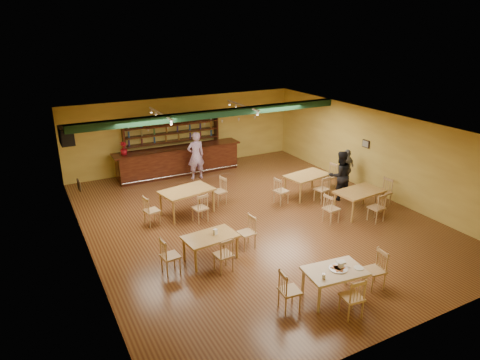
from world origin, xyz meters
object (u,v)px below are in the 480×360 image
patron_bar (196,156)px  patron_right_a (340,175)px  dining_table_a (187,202)px  dining_table_b (307,185)px  near_table (334,284)px  bar_counter (179,161)px  dining_table_d (359,202)px  dining_table_c (211,248)px

patron_bar → patron_right_a: patron_bar is taller
dining_table_a → dining_table_b: (4.36, -0.53, -0.02)m
near_table → bar_counter: bearing=97.5°
bar_counter → dining_table_d: (3.84, -6.35, -0.18)m
dining_table_b → patron_bar: (-2.83, 3.49, 0.56)m
dining_table_a → patron_right_a: size_ratio=0.94×
dining_table_a → bar_counter: bearing=63.2°
dining_table_b → dining_table_d: (0.58, -2.04, -0.00)m
dining_table_c → patron_right_a: patron_right_a is taller
dining_table_b → near_table: (-3.10, -5.25, -0.04)m
dining_table_d → patron_right_a: 1.35m
dining_table_c → patron_right_a: size_ratio=0.78×
dining_table_b → dining_table_c: dining_table_b is taller
bar_counter → dining_table_b: (3.26, -4.31, -0.17)m
dining_table_a → dining_table_d: (4.95, -2.57, -0.02)m
near_table → patron_right_a: size_ratio=0.76×
dining_table_a → dining_table_c: size_ratio=1.20×
dining_table_c → near_table: near_table is taller
bar_counter → near_table: bar_counter is taller
dining_table_d → patron_bar: 6.52m
near_table → patron_bar: (0.27, 8.74, 0.60)m
near_table → patron_bar: bearing=94.8°
dining_table_a → patron_bar: size_ratio=0.87×
patron_right_a → dining_table_a: bearing=-4.0°
patron_bar → dining_table_a: bearing=62.7°
dining_table_c → patron_right_a: bearing=11.0°
dining_table_b → patron_right_a: 1.23m
dining_table_a → patron_right_a: patron_right_a is taller
bar_counter → patron_bar: 1.01m
near_table → dining_table_d: bearing=47.7°
bar_counter → dining_table_a: (-1.10, -3.78, -0.15)m
dining_table_a → near_table: size_ratio=1.24×
dining_table_a → dining_table_b: bearing=-17.5°
dining_table_c → patron_bar: bearing=65.9°
bar_counter → dining_table_d: 7.43m
dining_table_c → dining_table_d: size_ratio=0.88×
patron_bar → patron_right_a: bearing=130.3°
patron_bar → patron_right_a: size_ratio=1.09×
patron_bar → dining_table_b: bearing=129.1°
dining_table_d → near_table: (-3.69, -3.21, -0.03)m
bar_counter → dining_table_d: bar_counter is taller
dining_table_c → near_table: 3.32m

